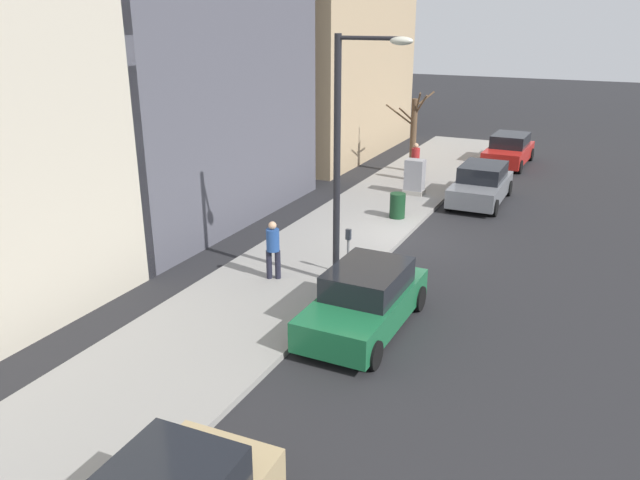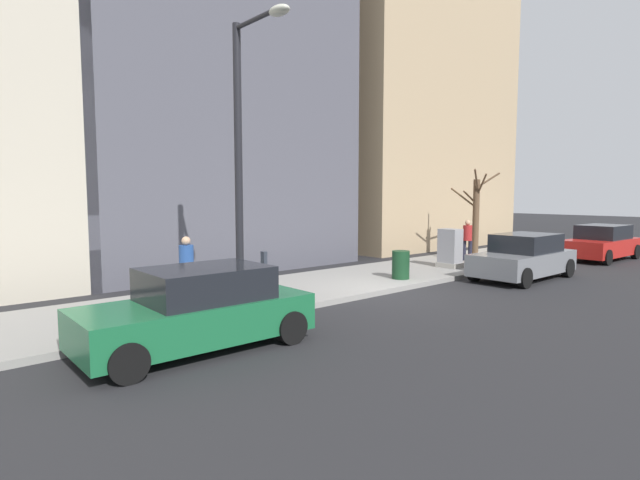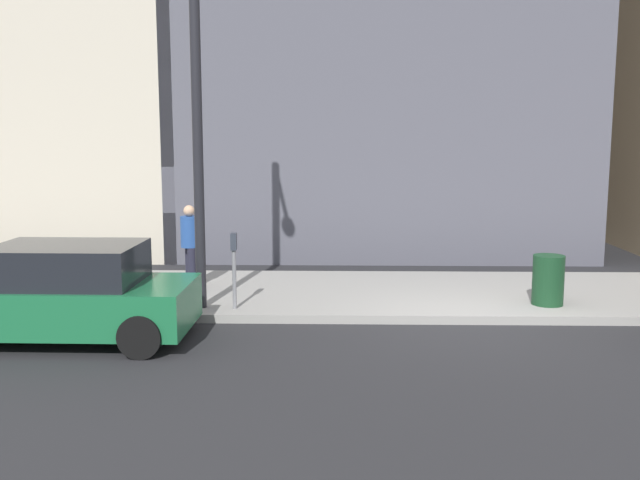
# 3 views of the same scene
# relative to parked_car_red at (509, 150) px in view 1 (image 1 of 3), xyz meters

# --- Properties ---
(ground_plane) EXTENTS (120.00, 120.00, 0.00)m
(ground_plane) POSITION_rel_parked_car_red_xyz_m (1.15, 12.66, -0.74)
(ground_plane) COLOR #232326
(sidewalk) EXTENTS (4.00, 36.00, 0.15)m
(sidewalk) POSITION_rel_parked_car_red_xyz_m (3.15, 12.66, -0.66)
(sidewalk) COLOR gray
(sidewalk) RESTS_ON ground
(parked_car_red) EXTENTS (2.03, 4.25, 1.52)m
(parked_car_red) POSITION_rel_parked_car_red_xyz_m (0.00, 0.00, 0.00)
(parked_car_red) COLOR red
(parked_car_red) RESTS_ON ground
(parked_car_grey) EXTENTS (1.93, 4.20, 1.52)m
(parked_car_grey) POSITION_rel_parked_car_red_xyz_m (-0.15, 7.26, 0.00)
(parked_car_grey) COLOR slate
(parked_car_grey) RESTS_ON ground
(parked_car_green) EXTENTS (1.96, 4.22, 1.52)m
(parked_car_green) POSITION_rel_parked_car_red_xyz_m (0.09, 19.14, 0.00)
(parked_car_green) COLOR #196038
(parked_car_green) RESTS_ON ground
(parking_meter) EXTENTS (0.14, 0.10, 1.35)m
(parking_meter) POSITION_rel_parked_car_red_xyz_m (1.60, 16.63, 0.24)
(parking_meter) COLOR slate
(parking_meter) RESTS_ON sidewalk
(utility_box) EXTENTS (0.83, 0.61, 1.43)m
(utility_box) POSITION_rel_parked_car_red_xyz_m (2.45, 7.72, 0.11)
(utility_box) COLOR #A8A399
(utility_box) RESTS_ON sidewalk
(streetlamp) EXTENTS (1.97, 0.32, 6.50)m
(streetlamp) POSITION_rel_parked_car_red_xyz_m (1.43, 17.23, 3.28)
(streetlamp) COLOR black
(streetlamp) RESTS_ON sidewalk
(bare_tree) EXTENTS (2.19, 1.79, 3.77)m
(bare_tree) POSITION_rel_parked_car_red_xyz_m (3.76, 3.92, 1.26)
(bare_tree) COLOR brown
(bare_tree) RESTS_ON sidewalk
(trash_bin) EXTENTS (0.56, 0.56, 0.90)m
(trash_bin) POSITION_rel_parked_car_red_xyz_m (2.05, 11.01, -0.14)
(trash_bin) COLOR #14381E
(trash_bin) RESTS_ON sidewalk
(pedestrian_near_meter) EXTENTS (0.38, 0.36, 1.66)m
(pedestrian_near_meter) POSITION_rel_parked_car_red_xyz_m (3.11, 5.55, 0.35)
(pedestrian_near_meter) COLOR #1E1E2D
(pedestrian_near_meter) RESTS_ON sidewalk
(pedestrian_midblock) EXTENTS (0.38, 0.36, 1.66)m
(pedestrian_midblock) POSITION_rel_parked_car_red_xyz_m (3.36, 17.76, 0.35)
(pedestrian_midblock) COLOR #1E1E2D
(pedestrian_midblock) RESTS_ON sidewalk
(office_block_center) EXTENTS (10.81, 10.81, 14.48)m
(office_block_center) POSITION_rel_parked_car_red_xyz_m (12.05, 13.70, 6.51)
(office_block_center) COLOR #4C4C56
(office_block_center) RESTS_ON ground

